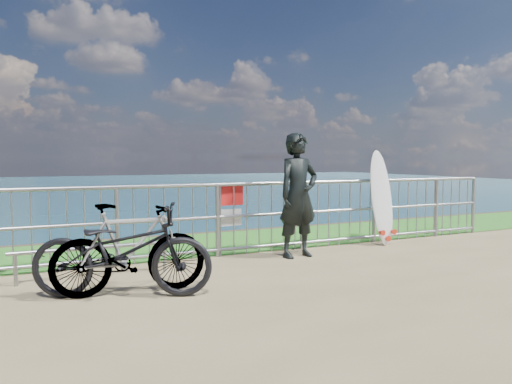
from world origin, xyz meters
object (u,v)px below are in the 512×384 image
surfboard (382,201)px  bicycle_near (123,251)px  surfer (298,195)px  bicycle_far (130,249)px

surfboard → bicycle_near: (-4.70, -1.36, -0.25)m
bicycle_near → surfer: bearing=-46.6°
surfboard → bicycle_near: bearing=-163.8°
surfer → bicycle_far: surfer is taller
bicycle_near → bicycle_far: bicycle_far is taller
surfer → bicycle_near: bearing=-166.3°
surfboard → bicycle_far: surfboard is taller
bicycle_near → surfboard: bearing=-50.7°
surfboard → bicycle_near: surfboard is taller
surfer → bicycle_near: (-2.83, -1.05, -0.43)m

